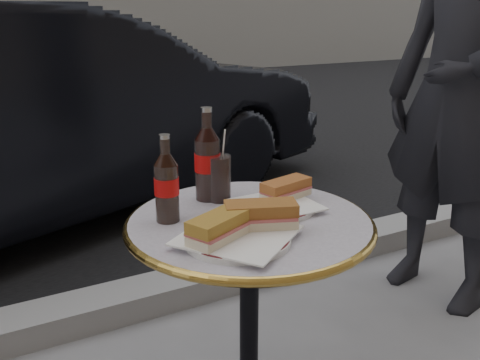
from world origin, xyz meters
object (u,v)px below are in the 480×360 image
plate_left (237,239)px  plate_right (276,207)px  cola_bottle_left (166,178)px  pedestrian (462,96)px  cola_bottle_right (207,154)px  cola_glass (219,178)px  bistro_table (249,345)px  parked_car (46,114)px

plate_left → plate_right: 0.23m
cola_bottle_left → pedestrian: 1.43m
cola_bottle_right → cola_bottle_left: bearing=-148.3°
pedestrian → plate_left: bearing=-79.8°
cola_bottle_left → cola_glass: 0.20m
plate_left → plate_right: size_ratio=1.20×
bistro_table → cola_glass: cola_glass is taller
plate_left → plate_right: (0.19, 0.13, -0.00)m
cola_glass → pedestrian: (1.21, 0.24, 0.10)m
plate_right → cola_bottle_left: size_ratio=0.93×
plate_left → cola_bottle_right: (0.06, 0.29, 0.12)m
plate_left → pedestrian: pedestrian is taller
cola_bottle_left → cola_bottle_right: size_ratio=0.86×
cola_bottle_left → cola_glass: bearing=21.2°
cola_bottle_left → pedestrian: bearing=12.3°
bistro_table → cola_bottle_right: bearing=98.5°
cola_bottle_right → parked_car: 2.08m
plate_left → cola_bottle_left: bearing=115.5°
plate_left → parked_car: (-0.02, 2.35, -0.11)m
cola_bottle_left → pedestrian: pedestrian is taller
plate_left → parked_car: parked_car is taller
plate_left → plate_right: plate_left is taller
plate_right → cola_glass: 0.17m
bistro_table → plate_left: plate_left is taller
bistro_table → plate_right: 0.38m
bistro_table → plate_left: bearing=-131.2°
plate_left → cola_glass: (0.09, 0.26, 0.06)m
bistro_table → plate_left: (-0.09, -0.10, 0.37)m
plate_right → cola_bottle_right: bearing=128.0°
cola_bottle_left → pedestrian: (1.39, 0.30, 0.05)m
plate_left → cola_glass: cola_glass is taller
cola_bottle_right → cola_glass: 0.07m
parked_car → cola_bottle_left: bearing=158.4°
cola_bottle_left → cola_bottle_right: cola_bottle_right is taller
cola_bottle_right → pedestrian: pedestrian is taller
bistro_table → pedestrian: bearing=17.9°
parked_car → plate_left: bearing=160.8°
cola_bottle_left → cola_glass: (0.18, 0.07, -0.05)m
plate_right → parked_car: parked_car is taller
bistro_table → parked_car: 2.26m
cola_bottle_left → parked_car: parked_car is taller
cola_bottle_right → parked_car: (-0.09, 2.06, -0.23)m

